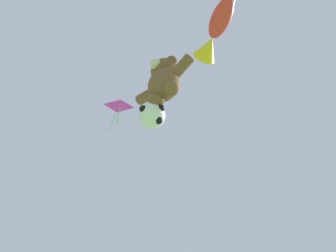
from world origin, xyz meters
TOP-DOWN VIEW (x-y plane):
  - teddy_bear_kite at (-0.35, 5.94)m, footprint 2.50×1.10m
  - soccer_ball_kite at (-1.04, 6.15)m, footprint 0.95×0.94m
  - fish_kite_crimson at (1.62, 6.55)m, footprint 2.53×1.84m
  - diamond_kite at (-3.64, 6.52)m, footprint 0.88×1.05m

SIDE VIEW (x-z plane):
  - soccer_ball_kite at x=-1.04m, z-range 10.75..11.62m
  - teddy_bear_kite at x=-0.35m, z-range 11.20..13.73m
  - fish_kite_crimson at x=1.62m, z-range 14.10..15.00m
  - diamond_kite at x=-3.64m, z-range 13.96..16.51m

